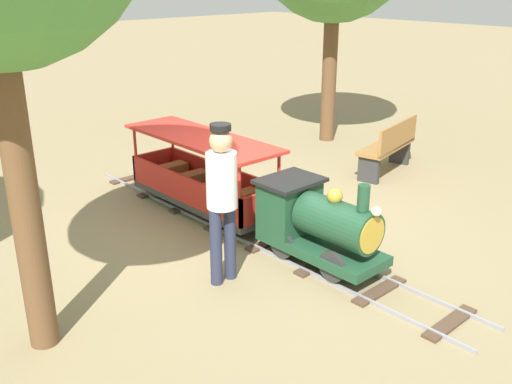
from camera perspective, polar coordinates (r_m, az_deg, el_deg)
ground_plane at (r=7.09m, az=-1.53°, el=-3.58°), size 60.00×60.00×0.00m
track at (r=6.96m, az=-0.63°, el=-3.87°), size 0.71×6.05×0.04m
locomotive at (r=6.11m, az=5.90°, el=-2.84°), size 0.67×1.45×1.00m
passenger_car at (r=7.46m, az=-5.28°, el=1.10°), size 0.77×2.35×0.97m
conductor_person at (r=5.55m, az=-3.37°, el=0.01°), size 0.30×0.30×1.62m
park_bench at (r=9.14m, az=12.94°, el=4.31°), size 1.35×0.65×0.82m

